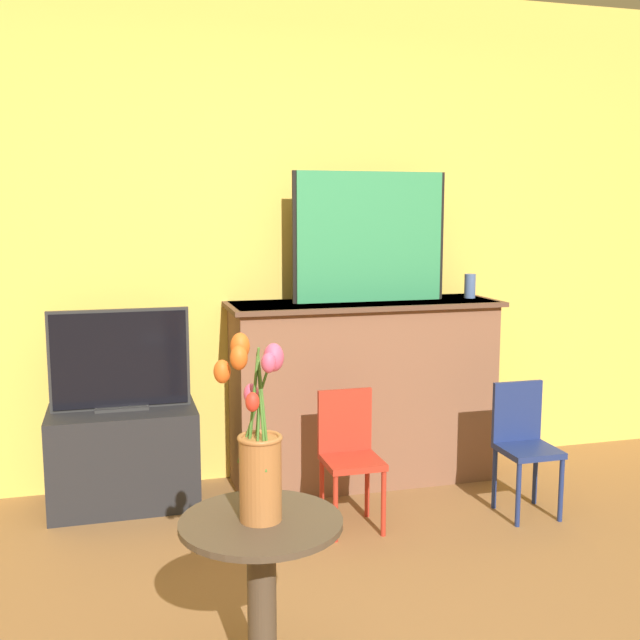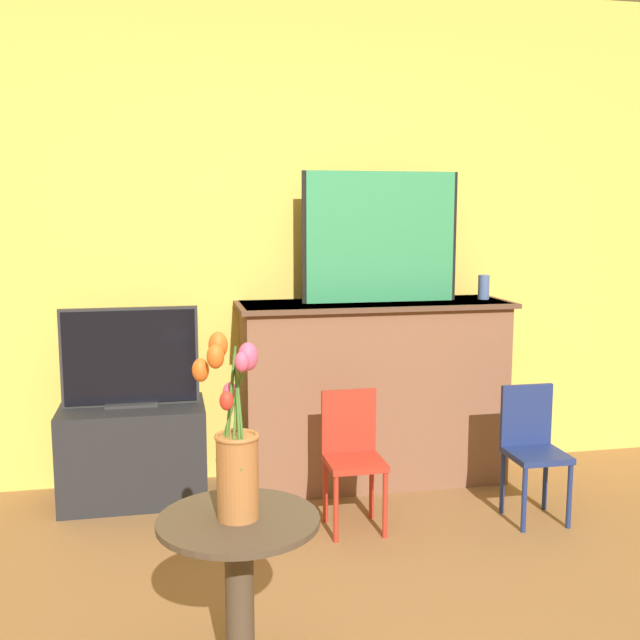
{
  "view_description": "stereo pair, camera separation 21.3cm",
  "coord_description": "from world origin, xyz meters",
  "px_view_note": "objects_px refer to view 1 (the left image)",
  "views": [
    {
      "loc": [
        -0.83,
        -1.96,
        1.5
      ],
      "look_at": [
        0.02,
        1.13,
        1.03
      ],
      "focal_mm": 42.0,
      "sensor_mm": 36.0,
      "label": 1
    },
    {
      "loc": [
        -0.62,
        -2.01,
        1.5
      ],
      "look_at": [
        0.02,
        1.13,
        1.03
      ],
      "focal_mm": 42.0,
      "sensor_mm": 36.0,
      "label": 2
    }
  ],
  "objects_px": {
    "chair_blue": "(524,439)",
    "chair_red": "(349,450)",
    "vase_tulips": "(258,451)",
    "painting": "(370,237)",
    "tv_monitor": "(120,361)"
  },
  "relations": [
    {
      "from": "vase_tulips",
      "to": "chair_blue",
      "type": "bearing_deg",
      "value": 34.97
    },
    {
      "from": "painting",
      "to": "tv_monitor",
      "type": "relative_size",
      "value": 1.24
    },
    {
      "from": "chair_blue",
      "to": "chair_red",
      "type": "bearing_deg",
      "value": 175.37
    },
    {
      "from": "painting",
      "to": "tv_monitor",
      "type": "height_order",
      "value": "painting"
    },
    {
      "from": "painting",
      "to": "vase_tulips",
      "type": "xyz_separation_m",
      "value": [
        -0.95,
        -1.73,
        -0.57
      ]
    },
    {
      "from": "chair_red",
      "to": "vase_tulips",
      "type": "relative_size",
      "value": 1.15
    },
    {
      "from": "chair_blue",
      "to": "vase_tulips",
      "type": "distance_m",
      "value": 1.92
    },
    {
      "from": "tv_monitor",
      "to": "chair_blue",
      "type": "bearing_deg",
      "value": -18.12
    },
    {
      "from": "tv_monitor",
      "to": "chair_blue",
      "type": "height_order",
      "value": "tv_monitor"
    },
    {
      "from": "painting",
      "to": "chair_blue",
      "type": "xyz_separation_m",
      "value": [
        0.59,
        -0.65,
        -0.98
      ]
    },
    {
      "from": "tv_monitor",
      "to": "chair_red",
      "type": "relative_size",
      "value": 1.06
    },
    {
      "from": "chair_red",
      "to": "tv_monitor",
      "type": "bearing_deg",
      "value": 151.69
    },
    {
      "from": "painting",
      "to": "chair_blue",
      "type": "relative_size",
      "value": 1.32
    },
    {
      "from": "vase_tulips",
      "to": "chair_red",
      "type": "bearing_deg",
      "value": 60.42
    },
    {
      "from": "chair_red",
      "to": "chair_blue",
      "type": "bearing_deg",
      "value": -4.63
    }
  ]
}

